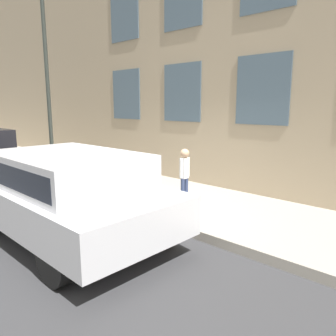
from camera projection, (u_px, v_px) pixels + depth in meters
ground_plane at (136, 218)px, 6.79m from camera, size 80.00×80.00×0.00m
sidewalk at (181, 200)px, 7.78m from camera, size 2.83×60.00×0.17m
building_facade at (224, 22)px, 8.09m from camera, size 0.33×40.00×8.67m
fire_hydrant at (152, 187)px, 7.24m from camera, size 0.29×0.41×0.71m
person at (185, 171)px, 7.04m from camera, size 0.30×0.20×1.23m
parked_truck_silver_near at (66, 189)px, 5.66m from camera, size 2.09×4.34×1.52m
street_lamp at (45, 39)px, 9.79m from camera, size 0.36×0.36×6.73m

